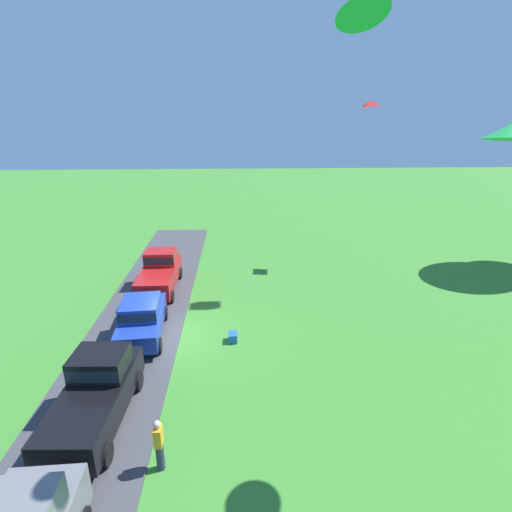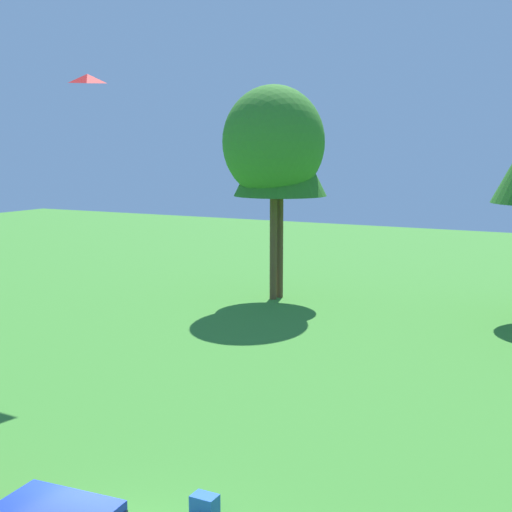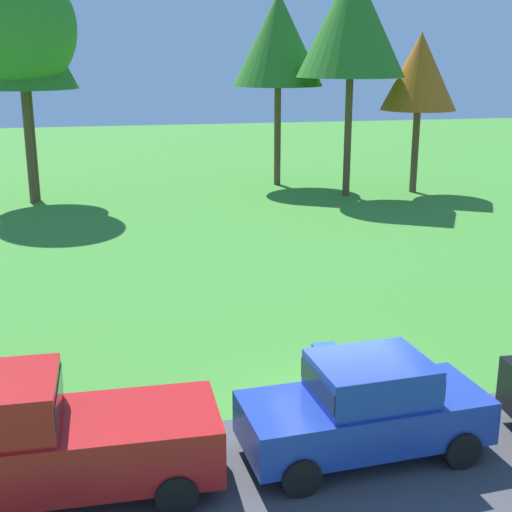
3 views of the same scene
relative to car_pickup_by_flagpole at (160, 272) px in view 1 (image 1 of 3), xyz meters
name	(u,v)px [view 1 (image 1 of 3)]	position (x,y,z in m)	size (l,w,h in m)	color
ground_plane	(177,337)	(5.43, 1.69, -1.11)	(120.00, 120.00, 0.00)	#3D842D
pavement_strip	(133,337)	(5.43, -0.35, -1.08)	(36.00, 4.40, 0.06)	#424247
car_pickup_by_flagpole	(160,272)	(0.00, 0.00, 0.00)	(5.00, 2.05, 2.14)	red
car_sedan_far_end	(142,317)	(5.40, 0.14, -0.07)	(4.53, 2.23, 1.84)	#1E389E
car_pickup_near_entrance	(96,392)	(10.66, -0.18, 0.00)	(5.08, 2.22, 2.14)	black
person_watching_sky	(159,445)	(12.77, 2.26, -0.23)	(0.36, 0.24, 1.71)	#2D334C
cooler_box	(233,337)	(5.92, 4.29, -0.91)	(0.56, 0.40, 0.40)	blue
kite_delta_over_trees	(361,4)	(13.24, 6.99, 10.64)	(1.05, 1.05, 0.44)	green
kite_diamond_topmost	(371,103)	(-4.40, 12.98, 9.28)	(1.02, 0.99, 0.33)	red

